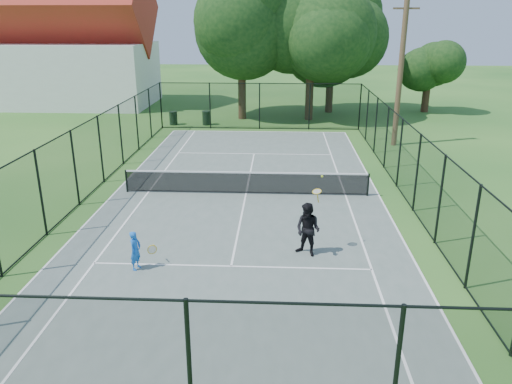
{
  "coord_description": "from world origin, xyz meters",
  "views": [
    {
      "loc": [
        1.38,
        -19.48,
        7.01
      ],
      "look_at": [
        0.56,
        -3.0,
        1.2
      ],
      "focal_mm": 35.0,
      "sensor_mm": 36.0,
      "label": 1
    }
  ],
  "objects_px": {
    "tennis_net": "(246,182)",
    "player_black": "(308,230)",
    "trash_bin_left": "(173,118)",
    "player_blue": "(136,250)",
    "utility_pole": "(400,72)",
    "trash_bin_right": "(206,118)"
  },
  "relations": [
    {
      "from": "player_black",
      "to": "trash_bin_left",
      "type": "bearing_deg",
      "value": 112.8
    },
    {
      "from": "trash_bin_right",
      "to": "player_blue",
      "type": "distance_m",
      "value": 20.84
    },
    {
      "from": "trash_bin_right",
      "to": "player_blue",
      "type": "height_order",
      "value": "player_blue"
    },
    {
      "from": "trash_bin_left",
      "to": "trash_bin_right",
      "type": "height_order",
      "value": "trash_bin_right"
    },
    {
      "from": "tennis_net",
      "to": "player_blue",
      "type": "distance_m",
      "value": 7.21
    },
    {
      "from": "trash_bin_right",
      "to": "player_black",
      "type": "distance_m",
      "value": 20.55
    },
    {
      "from": "utility_pole",
      "to": "player_black",
      "type": "bearing_deg",
      "value": -111.38
    },
    {
      "from": "tennis_net",
      "to": "player_black",
      "type": "relative_size",
      "value": 4.19
    },
    {
      "from": "player_blue",
      "to": "utility_pole",
      "type": "bearing_deg",
      "value": 55.71
    },
    {
      "from": "player_blue",
      "to": "player_black",
      "type": "height_order",
      "value": "player_black"
    },
    {
      "from": "trash_bin_right",
      "to": "player_black",
      "type": "relative_size",
      "value": 0.39
    },
    {
      "from": "tennis_net",
      "to": "utility_pole",
      "type": "distance_m",
      "value": 12.53
    },
    {
      "from": "tennis_net",
      "to": "player_blue",
      "type": "relative_size",
      "value": 8.61
    },
    {
      "from": "utility_pole",
      "to": "player_blue",
      "type": "relative_size",
      "value": 6.97
    },
    {
      "from": "player_blue",
      "to": "player_black",
      "type": "distance_m",
      "value": 5.14
    },
    {
      "from": "tennis_net",
      "to": "trash_bin_right",
      "type": "height_order",
      "value": "tennis_net"
    },
    {
      "from": "trash_bin_left",
      "to": "utility_pole",
      "type": "relative_size",
      "value": 0.11
    },
    {
      "from": "player_blue",
      "to": "player_black",
      "type": "bearing_deg",
      "value": 13.05
    },
    {
      "from": "trash_bin_left",
      "to": "player_blue",
      "type": "height_order",
      "value": "player_blue"
    },
    {
      "from": "trash_bin_left",
      "to": "player_blue",
      "type": "relative_size",
      "value": 0.78
    },
    {
      "from": "trash_bin_right",
      "to": "player_blue",
      "type": "relative_size",
      "value": 0.81
    },
    {
      "from": "trash_bin_left",
      "to": "player_black",
      "type": "height_order",
      "value": "player_black"
    }
  ]
}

